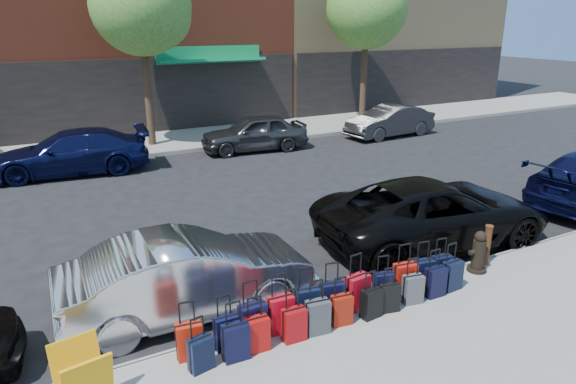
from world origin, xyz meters
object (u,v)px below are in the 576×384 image
car_near_2 (433,212)px  car_far_2 (254,133)px  bollard (487,244)px  car_near_1 (189,276)px  tree_center (145,8)px  car_far_1 (70,153)px  tree_right (369,10)px  suitcase_front_5 (332,298)px  fire_hydrant (479,253)px  car_far_3 (390,121)px

car_near_2 → car_far_2: 10.18m
bollard → car_near_1: size_ratio=0.19×
tree_center → car_far_1: (-3.49, -2.48, -4.67)m
tree_right → tree_center: bearing=180.0°
suitcase_front_5 → car_near_2: 4.19m
tree_center → suitcase_front_5: 15.11m
suitcase_front_5 → car_far_1: (-2.85, 11.78, 0.29)m
car_near_1 → fire_hydrant: bearing=-103.5°
fire_hydrant → car_far_3: size_ratio=0.21×
tree_center → tree_right: same height
suitcase_front_5 → car_far_2: 12.51m
car_near_1 → car_near_2: car_near_2 is taller
tree_center → tree_right: 10.50m
tree_center → suitcase_front_5: (-0.63, -14.26, -4.97)m
tree_right → car_near_2: bearing=-120.1°
car_far_1 → car_far_2: 6.83m
car_far_2 → tree_center: bearing=-119.0°
car_near_1 → suitcase_front_5: bearing=-123.2°
fire_hydrant → car_far_1: (-6.29, 11.83, 0.19)m
fire_hydrant → bollard: (0.39, 0.14, 0.05)m
car_near_2 → car_near_1: bearing=98.9°
tree_center → car_far_1: size_ratio=1.43×
suitcase_front_5 → fire_hydrant: suitcase_front_5 is taller
car_near_1 → car_far_1: size_ratio=0.87×
car_far_1 → car_far_2: car_far_1 is taller
tree_center → fire_hydrant: 15.37m
bollard → car_far_2: bearing=89.3°
bollard → car_far_1: 13.47m
tree_right → car_far_1: tree_right is taller
suitcase_front_5 → bollard: 3.84m
tree_right → car_near_2: tree_right is taller
tree_right → bollard: bearing=-117.3°
tree_center → car_far_3: (9.78, -2.87, -4.72)m
fire_hydrant → car_far_3: 13.39m
fire_hydrant → car_near_1: size_ratio=0.19×
bollard → car_near_2: 1.59m
car_near_2 → car_far_1: (-6.68, 10.11, -0.02)m
suitcase_front_5 → car_far_2: bearing=83.1°
fire_hydrant → tree_center: bearing=110.2°
car_far_1 → car_far_3: size_ratio=1.21×
tree_center → suitcase_front_5: tree_center is taller
fire_hydrant → bollard: bearing=28.6°
car_far_1 → bollard: bearing=36.1°
bollard → car_near_1: (-5.90, 1.32, 0.14)m
car_near_1 → car_far_3: 15.97m
car_near_2 → car_far_3: car_near_2 is taller
tree_right → car_far_1: 14.95m
bollard → car_near_1: bearing=167.3°
car_far_2 → car_far_3: size_ratio=1.00×
car_far_2 → car_near_1: bearing=-23.3°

